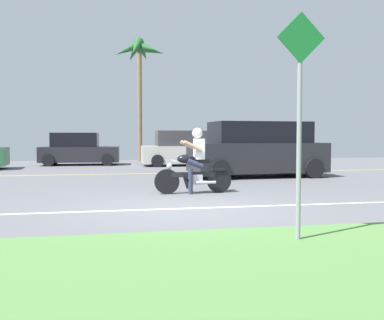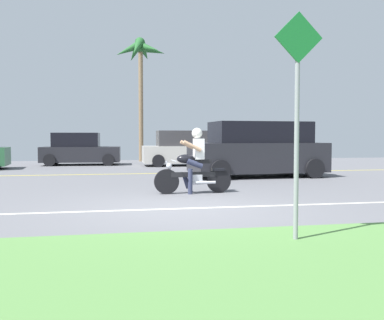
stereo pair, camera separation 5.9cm
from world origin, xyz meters
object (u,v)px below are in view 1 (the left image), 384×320
Objects in this scene: suv_nearby at (258,150)px; parked_car_2 at (188,149)px; street_sign at (300,105)px; palm_tree_0 at (140,56)px; parked_car_1 at (79,150)px; motorcyclist at (194,166)px.

suv_nearby reaches higher than parked_car_2.
street_sign is (-2.75, -9.15, 0.83)m from suv_nearby.
parked_car_1 is at bearing -139.96° from palm_tree_0.
parked_car_1 is 0.84× the size of parked_car_2.
motorcyclist is 4.99m from suv_nearby.
motorcyclist is 5.30m from street_sign.
palm_tree_0 reaches higher than street_sign.
parked_car_1 is 17.21m from street_sign.
parked_car_2 is (-1.19, 6.26, -0.14)m from suv_nearby.
palm_tree_0 reaches higher than parked_car_2.
palm_tree_0 reaches higher than suv_nearby.
motorcyclist is 0.49× the size of parked_car_1.
parked_car_1 is at bearing 101.78° from street_sign.
parked_car_2 reaches higher than parked_car_1.
street_sign is at bearing -89.02° from palm_tree_0.
parked_car_1 is at bearing 105.58° from motorcyclist.
parked_car_1 is at bearing 164.38° from parked_car_2.
motorcyclist is at bearing 92.92° from street_sign.
motorcyclist is 12.08m from parked_car_1.
motorcyclist is at bearing -100.13° from parked_car_2.
palm_tree_0 is at bearing 106.62° from suv_nearby.
palm_tree_0 is 2.35× the size of street_sign.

